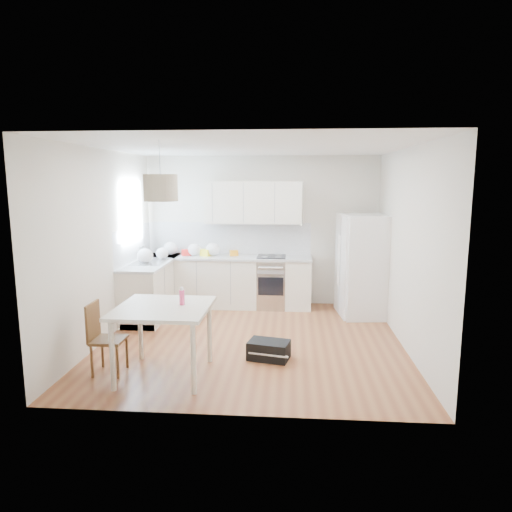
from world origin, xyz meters
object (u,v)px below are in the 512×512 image
(refrigerator, at_px, (363,265))
(gym_bag, at_px, (269,350))
(dining_table, at_px, (164,314))
(dining_chair, at_px, (109,338))

(refrigerator, bearing_deg, gym_bag, -131.56)
(refrigerator, relative_size, dining_table, 1.60)
(dining_chair, bearing_deg, refrigerator, 37.95)
(refrigerator, bearing_deg, dining_table, -141.18)
(gym_bag, bearing_deg, dining_table, -140.86)
(refrigerator, relative_size, gym_bag, 3.36)
(dining_chair, relative_size, gym_bag, 1.68)
(dining_table, distance_m, dining_chair, 0.74)
(dining_table, bearing_deg, dining_chair, 179.76)
(refrigerator, bearing_deg, dining_chair, -147.70)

